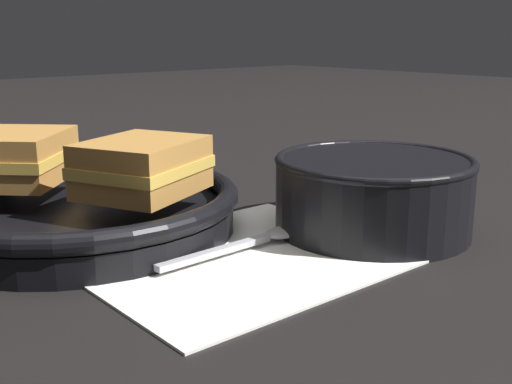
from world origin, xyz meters
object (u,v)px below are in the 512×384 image
(spoon, at_px, (270,236))
(soup_bowl, at_px, (373,189))
(sandwich_near_left, at_px, (17,157))
(skillet, at_px, (81,209))
(sandwich_near_right, at_px, (143,167))

(spoon, bearing_deg, soup_bowl, -19.56)
(soup_bowl, xyz_separation_m, sandwich_near_left, (-0.23, 0.23, 0.03))
(soup_bowl, bearing_deg, skillet, 139.20)
(skillet, distance_m, sandwich_near_left, 0.08)
(sandwich_near_right, bearing_deg, soup_bowl, -34.56)
(soup_bowl, distance_m, sandwich_near_left, 0.33)
(soup_bowl, bearing_deg, sandwich_near_right, 145.44)
(soup_bowl, relative_size, sandwich_near_right, 1.39)
(soup_bowl, bearing_deg, spoon, 161.27)
(skillet, bearing_deg, spoon, -53.38)
(soup_bowl, distance_m, skillet, 0.26)
(spoon, relative_size, sandwich_near_left, 1.24)
(soup_bowl, xyz_separation_m, spoon, (-0.10, 0.03, -0.03))
(spoon, relative_size, sandwich_near_right, 1.28)
(sandwich_near_left, xyz_separation_m, sandwich_near_right, (0.06, -0.11, 0.00))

